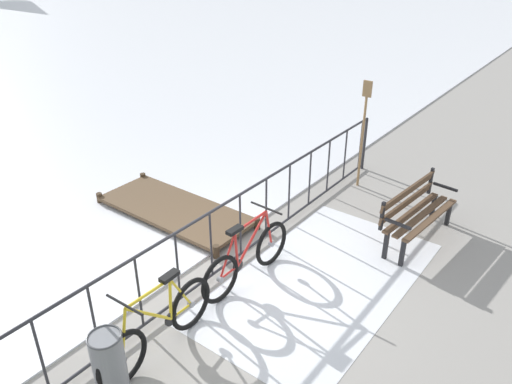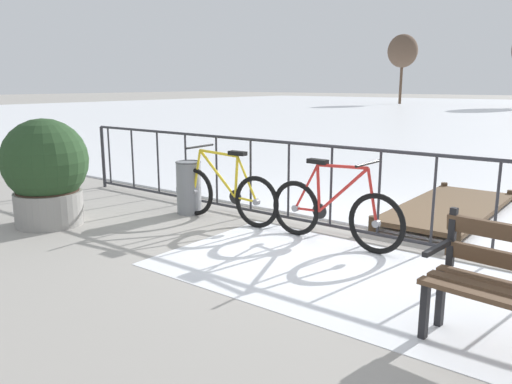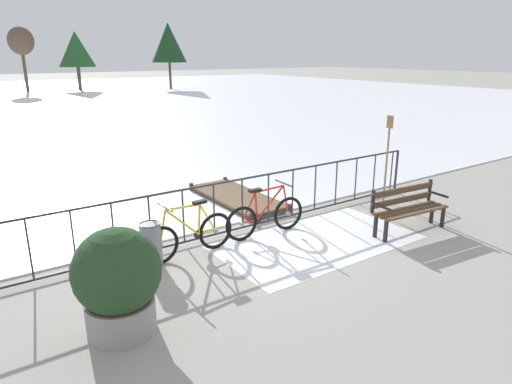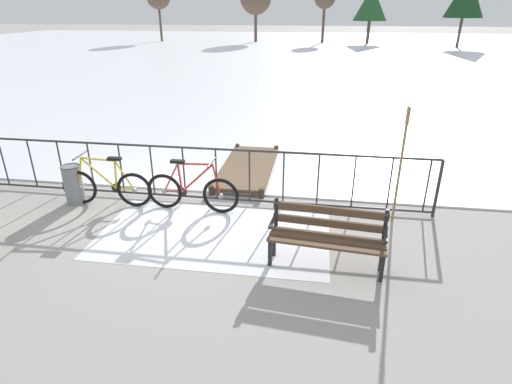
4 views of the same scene
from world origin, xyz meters
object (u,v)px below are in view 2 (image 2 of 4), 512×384
object	(u,v)px
bicycle_second	(333,212)
planter_with_shrub	(46,170)
bicycle_near_railing	(224,194)
trash_bin	(189,187)

from	to	relation	value
bicycle_second	planter_with_shrub	xyz separation A→B (m)	(-3.29, -1.51, 0.33)
planter_with_shrub	bicycle_second	bearing A→B (deg)	24.71
bicycle_near_railing	bicycle_second	distance (m)	1.61
bicycle_second	trash_bin	distance (m)	2.27
bicycle_second	planter_with_shrub	world-z (taller)	planter_with_shrub
bicycle_near_railing	bicycle_second	bearing A→B (deg)	0.89
bicycle_second	planter_with_shrub	bearing A→B (deg)	-155.29
planter_with_shrub	trash_bin	xyz separation A→B (m)	(1.02, 1.51, -0.33)
bicycle_near_railing	trash_bin	xyz separation A→B (m)	(-0.67, 0.02, 0.00)
bicycle_second	planter_with_shrub	size ratio (longest dim) A/B	1.26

